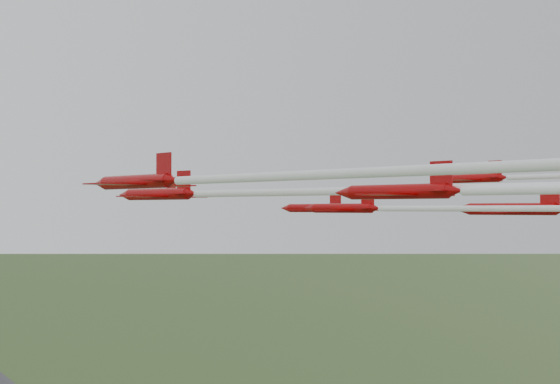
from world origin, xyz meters
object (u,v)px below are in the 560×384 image
jet_row2_left (254,193)px  jet_row3_mid (448,208)px  jet_row2_right (403,208)px  jet_row3_left (291,176)px  jet_lead (250,192)px

jet_row2_left → jet_row3_mid: bearing=-46.1°
jet_row2_left → jet_row2_right: (22.19, 5.17, -1.40)m
jet_row2_right → jet_row3_left: 39.60m
jet_row2_right → jet_row3_mid: 15.66m
jet_row3_left → jet_row3_mid: size_ratio=1.29×
jet_row2_left → jet_row3_left: bearing=-129.7°
jet_row3_mid → jet_row3_left: bearing=-169.6°
jet_lead → jet_row2_right: size_ratio=1.19×
jet_row3_mid → jet_lead: bearing=96.3°
jet_lead → jet_row2_right: jet_lead is taller
jet_row2_left → jet_row3_mid: 17.88m
jet_lead → jet_row2_right: bearing=-42.4°
jet_row2_left → jet_row3_mid: jet_row2_left is taller
jet_lead → jet_row2_left: (-7.30, -13.42, -0.38)m
jet_row2_left → jet_row3_left: size_ratio=0.88×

